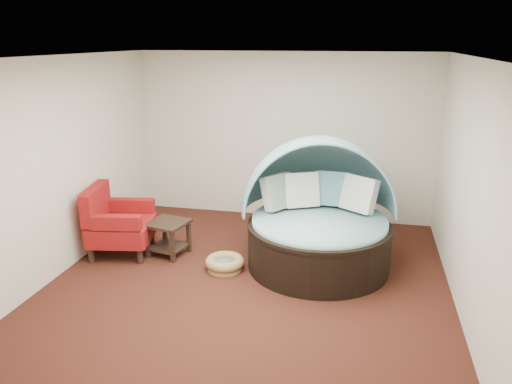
% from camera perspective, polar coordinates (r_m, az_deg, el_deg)
% --- Properties ---
extents(floor, '(5.00, 5.00, 0.00)m').
position_cam_1_polar(floor, '(6.58, -0.64, -9.91)').
color(floor, '#411E12').
rests_on(floor, ground).
extents(wall_back, '(5.00, 0.00, 5.00)m').
position_cam_1_polar(wall_back, '(8.47, 3.19, 6.28)').
color(wall_back, beige).
rests_on(wall_back, floor).
extents(wall_front, '(5.00, 0.00, 5.00)m').
position_cam_1_polar(wall_front, '(3.83, -9.31, -7.79)').
color(wall_front, beige).
rests_on(wall_front, floor).
extents(wall_left, '(0.00, 5.00, 5.00)m').
position_cam_1_polar(wall_left, '(7.06, -20.88, 2.96)').
color(wall_left, beige).
rests_on(wall_left, floor).
extents(wall_right, '(0.00, 5.00, 5.00)m').
position_cam_1_polar(wall_right, '(6.04, 23.09, 0.41)').
color(wall_right, beige).
rests_on(wall_right, floor).
extents(ceiling, '(5.00, 5.00, 0.00)m').
position_cam_1_polar(ceiling, '(5.86, -0.73, 15.24)').
color(ceiling, white).
rests_on(ceiling, wall_back).
extents(canopy_daybed, '(2.31, 2.25, 1.77)m').
position_cam_1_polar(canopy_daybed, '(6.77, 7.22, -1.75)').
color(canopy_daybed, black).
rests_on(canopy_daybed, floor).
extents(pet_basket, '(0.66, 0.66, 0.18)m').
position_cam_1_polar(pet_basket, '(6.81, -3.58, -8.11)').
color(pet_basket, olive).
rests_on(pet_basket, floor).
extents(red_armchair, '(1.00, 1.00, 1.01)m').
position_cam_1_polar(red_armchair, '(7.44, -15.64, -3.41)').
color(red_armchair, black).
rests_on(red_armchair, floor).
extents(side_table, '(0.62, 0.62, 0.50)m').
position_cam_1_polar(side_table, '(7.26, -10.01, -4.69)').
color(side_table, black).
rests_on(side_table, floor).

